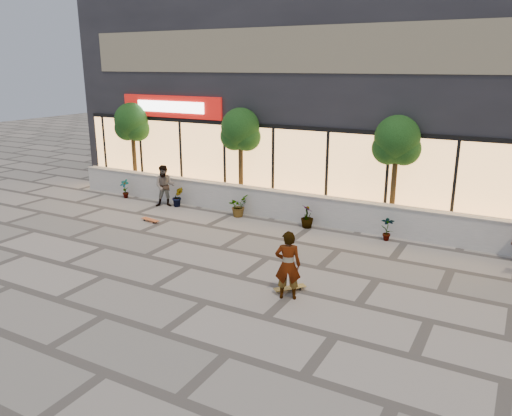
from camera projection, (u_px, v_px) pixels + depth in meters
The scene contains 15 objects.
ground at pixel (205, 302), 11.99m from camera, with size 80.00×80.00×0.00m, color #A3998D.
planter_wall at pixel (316, 210), 17.75m from camera, with size 22.00×0.42×1.04m.
retail_building at pixel (367, 95), 21.34m from camera, with size 24.00×9.17×8.50m.
shrub_a at pixel (125, 189), 21.23m from camera, with size 0.43×0.29×0.81m, color #143210.
shrub_b at pixel (178, 197), 19.94m from camera, with size 0.45×0.36×0.81m, color #143210.
shrub_c at pixel (238, 206), 18.65m from camera, with size 0.73×0.63×0.81m, color #143210.
shrub_d at pixel (307, 216), 17.36m from camera, with size 0.45×0.45×0.81m, color #143210.
shrub_e at pixel (387, 229), 16.07m from camera, with size 0.43×0.29×0.81m, color #143210.
tree_west at pixel (132, 124), 21.80m from camera, with size 1.60×1.50×3.92m.
tree_midwest at pixel (240, 132), 19.27m from camera, with size 1.60×1.50×3.92m.
tree_mideast at pixel (397, 143), 16.50m from camera, with size 1.60×1.50×3.92m.
skater_center at pixel (288, 265), 11.97m from camera, with size 0.63×0.41×1.72m, color white.
skater_left at pixel (165, 186), 19.83m from camera, with size 0.82×0.64×1.68m, color tan.
skateboard_center at pixel (290, 288), 12.56m from camera, with size 0.70×0.77×0.10m.
skateboard_left at pixel (150, 220), 18.08m from camera, with size 0.83×0.34×0.10m.
Camera 1 is at (6.29, -8.97, 5.50)m, focal length 35.00 mm.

